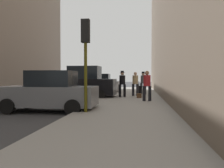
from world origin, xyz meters
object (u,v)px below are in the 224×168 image
object	(u,v)px
pedestrian_with_beanie	(143,82)
rolling_suitcase	(139,90)
pedestrian_in_tan_coat	(135,83)
pedestrian_with_fedora	(122,82)
parked_silver_sedan	(98,84)
traffic_light	(86,45)
pedestrian_in_red_jacket	(147,84)
parked_gray_coupe	(49,92)
duffel_bag	(139,96)
fire_hydrant	(112,90)
parked_black_suv	(83,84)

from	to	relation	value
pedestrian_with_beanie	rolling_suitcase	world-z (taller)	pedestrian_with_beanie
pedestrian_in_tan_coat	pedestrian_with_fedora	bearing A→B (deg)	-131.31
parked_silver_sedan	rolling_suitcase	world-z (taller)	parked_silver_sedan
traffic_light	pedestrian_in_tan_coat	size ratio (longest dim) A/B	2.11
traffic_light	parked_silver_sedan	bearing A→B (deg)	97.85
pedestrian_in_red_jacket	parked_gray_coupe	bearing A→B (deg)	-139.04
pedestrian_in_tan_coat	duffel_bag	distance (m)	1.80
traffic_light	parked_gray_coupe	bearing A→B (deg)	152.85
rolling_suitcase	duffel_bag	size ratio (longest dim) A/B	2.36
pedestrian_in_tan_coat	rolling_suitcase	xyz separation A→B (m)	(0.25, 1.19, -0.61)
parked_gray_coupe	fire_hydrant	bearing A→B (deg)	77.86
parked_gray_coupe	pedestrian_in_tan_coat	bearing A→B (deg)	64.14
parked_black_suv	pedestrian_with_fedora	size ratio (longest dim) A/B	2.62
fire_hydrant	duffel_bag	bearing A→B (deg)	-50.50
pedestrian_in_red_jacket	duffel_bag	world-z (taller)	pedestrian_in_red_jacket
parked_silver_sedan	fire_hydrant	bearing A→B (deg)	-66.29
fire_hydrant	duffel_bag	world-z (taller)	fire_hydrant
parked_black_suv	pedestrian_with_fedora	distance (m)	2.74
parked_gray_coupe	pedestrian_with_fedora	bearing A→B (deg)	66.98
parked_black_suv	traffic_light	distance (m)	7.76
pedestrian_with_beanie	pedestrian_with_fedora	distance (m)	3.30
traffic_light	pedestrian_in_tan_coat	world-z (taller)	traffic_light
duffel_bag	pedestrian_in_red_jacket	bearing A→B (deg)	-77.72
traffic_light	pedestrian_with_beanie	bearing A→B (deg)	77.32
parked_black_suv	pedestrian_with_fedora	bearing A→B (deg)	1.32
duffel_bag	traffic_light	bearing A→B (deg)	-106.63
parked_gray_coupe	parked_silver_sedan	bearing A→B (deg)	90.00
pedestrian_in_tan_coat	pedestrian_in_red_jacket	world-z (taller)	same
parked_gray_coupe	pedestrian_with_beanie	size ratio (longest dim) A/B	2.37
parked_black_suv	pedestrian_with_beanie	world-z (taller)	parked_black_suv
traffic_light	duffel_bag	size ratio (longest dim) A/B	8.18
pedestrian_with_beanie	parked_silver_sedan	bearing A→B (deg)	143.73
parked_black_suv	pedestrian_in_red_jacket	distance (m)	5.07
parked_silver_sedan	pedestrian_with_beanie	distance (m)	5.20
pedestrian_with_fedora	pedestrian_in_red_jacket	xyz separation A→B (m)	(1.60, -2.68, -0.03)
pedestrian_in_tan_coat	pedestrian_with_beanie	bearing A→B (deg)	73.61
fire_hydrant	pedestrian_with_beanie	bearing A→B (deg)	23.48
pedestrian_with_beanie	duffel_bag	size ratio (longest dim) A/B	4.04
duffel_bag	fire_hydrant	bearing A→B (deg)	129.50
fire_hydrant	duffel_bag	distance (m)	3.28
fire_hydrant	rolling_suitcase	distance (m)	2.06
traffic_light	pedestrian_with_fedora	bearing A→B (deg)	83.17
fire_hydrant	rolling_suitcase	bearing A→B (deg)	6.73
pedestrian_with_fedora	duffel_bag	xyz separation A→B (m)	(1.15, -0.59, -0.85)
parked_black_suv	pedestrian_with_fedora	world-z (taller)	parked_black_suv
pedestrian_with_fedora	rolling_suitcase	xyz separation A→B (m)	(1.11, 2.17, -0.65)
pedestrian_in_red_jacket	rolling_suitcase	size ratio (longest dim) A/B	1.64
parked_gray_coupe	parked_black_suv	world-z (taller)	parked_black_suv
rolling_suitcase	fire_hydrant	bearing A→B (deg)	-173.27
traffic_light	pedestrian_with_beanie	world-z (taller)	traffic_light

